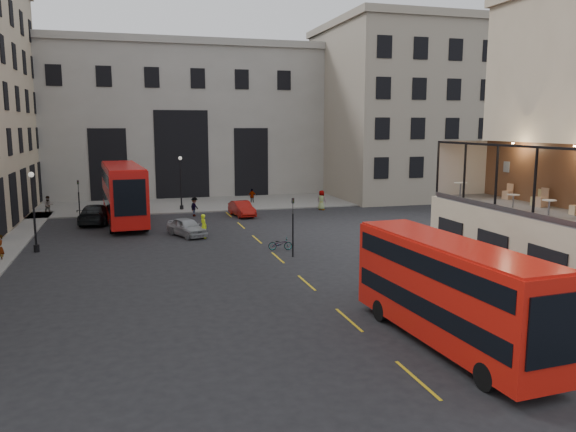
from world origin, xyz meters
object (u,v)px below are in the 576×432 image
object	(u,v)px
cafe_table_far	(461,188)
street_lamp_a	(34,216)
car_b	(242,209)
cafe_chair_a	(576,209)
bicycle	(280,244)
cafe_chair_d	(508,194)
car_a	(187,227)
pedestrian_c	(252,196)
traffic_light_near	(293,219)
bus_far	(123,191)
bus_near	(448,288)
pedestrian_d	(322,200)
cafe_chair_c	(536,201)
street_lamp_b	(181,186)
car_c	(96,214)
pedestrian_b	(195,207)
cafe_table_near	(549,205)
pedestrian_e	(0,248)
cyclist	(204,226)
traffic_light_far	(79,197)
pedestrian_a	(48,205)
cafe_table_mid	(513,199)
cafe_chair_b	(541,201)

from	to	relation	value
cafe_table_far	street_lamp_a	bearing A→B (deg)	147.55
car_b	cafe_chair_a	world-z (taller)	cafe_chair_a
bicycle	cafe_chair_d	size ratio (longest dim) A/B	2.04
car_a	cafe_table_far	distance (m)	21.59
street_lamp_a	pedestrian_c	xyz separation A→B (m)	(18.74, 18.81, -1.59)
car_b	pedestrian_c	size ratio (longest dim) A/B	2.63
traffic_light_near	bus_far	world-z (taller)	bus_far
bus_near	pedestrian_d	bearing A→B (deg)	78.57
cafe_chair_c	bus_far	bearing A→B (deg)	124.20
traffic_light_near	cafe_table_far	xyz separation A→B (m)	(6.57, -8.35, 2.71)
street_lamp_b	cafe_chair_d	bearing A→B (deg)	-66.46
car_c	street_lamp_a	bearing A→B (deg)	79.59
bus_far	pedestrian_d	size ratio (longest dim) A/B	6.53
pedestrian_b	cafe_table_near	bearing A→B (deg)	-128.91
bicycle	pedestrian_e	world-z (taller)	pedestrian_e
traffic_light_near	bus_far	bearing A→B (deg)	123.22
cafe_table_near	cafe_table_far	bearing A→B (deg)	91.20
pedestrian_c	car_c	bearing A→B (deg)	31.28
bicycle	cafe_chair_d	world-z (taller)	cafe_chair_d
traffic_light_near	bicycle	world-z (taller)	traffic_light_near
car_c	cyclist	size ratio (longest dim) A/B	3.14
pedestrian_b	pedestrian_c	bearing A→B (deg)	-12.83
bus_far	cafe_table_far	distance (m)	29.67
traffic_light_far	cafe_chair_c	size ratio (longest dim) A/B	4.90
traffic_light_near	bus_near	xyz separation A→B (m)	(1.50, -15.64, -0.15)
bus_near	cafe_chair_d	xyz separation A→B (m)	(7.16, 6.28, 2.56)
bus_far	cyclist	world-z (taller)	bus_far
bus_far	cafe_chair_a	xyz separation A→B (m)	(18.53, -30.40, 2.01)
pedestrian_d	cafe_table_near	distance (m)	33.41
car_a	car_b	xyz separation A→B (m)	(5.87, 8.14, 0.00)
traffic_light_far	pedestrian_a	xyz separation A→B (m)	(-3.30, 6.87, -1.55)
street_lamp_b	pedestrian_b	distance (m)	4.35
car_c	pedestrian_c	bearing A→B (deg)	-145.32
street_lamp_b	car_c	distance (m)	9.63
traffic_light_near	pedestrian_d	distance (m)	20.40
traffic_light_far	car_c	xyz separation A→B (m)	(1.23, 0.54, -1.60)
street_lamp_b	pedestrian_e	world-z (taller)	street_lamp_b
bus_far	cafe_table_far	size ratio (longest dim) A/B	15.78
cafe_table_mid	pedestrian_e	bearing A→B (deg)	146.38
car_b	cafe_table_far	bearing A→B (deg)	-82.37
bus_near	cafe_chair_b	world-z (taller)	cafe_chair_b
cyclist	cafe_table_mid	distance (m)	23.37
car_c	cyclist	bearing A→B (deg)	138.83
bicycle	pedestrian_a	size ratio (longest dim) A/B	0.91
cafe_chair_b	cafe_chair_c	size ratio (longest dim) A/B	1.13
traffic_light_near	cafe_chair_b	distance (m)	14.96
street_lamp_a	pedestrian_a	xyz separation A→B (m)	(-1.30, 16.87, -1.52)
pedestrian_b	car_a	bearing A→B (deg)	-157.45
cafe_table_far	pedestrian_b	bearing A→B (deg)	112.18
traffic_light_near	pedestrian_c	world-z (taller)	traffic_light_near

